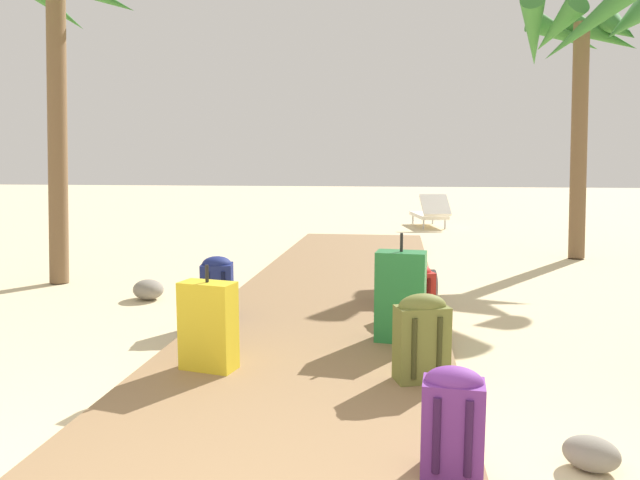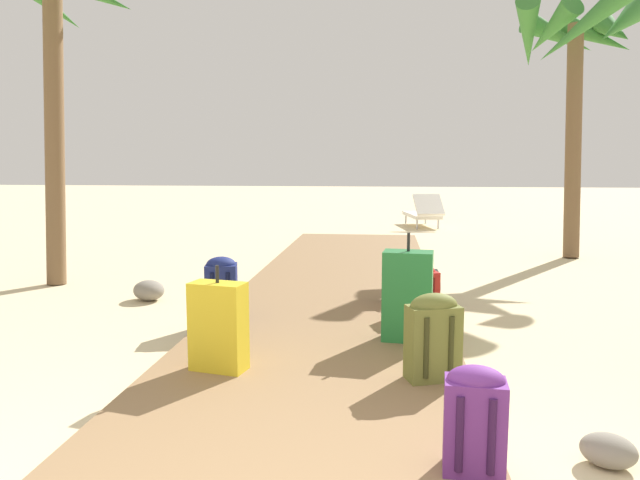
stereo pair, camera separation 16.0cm
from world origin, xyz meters
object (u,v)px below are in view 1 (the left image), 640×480
Objects in this scene: duffel_bag_grey at (408,286)px; suitcase_green at (401,296)px; palm_tree_far_right at (582,47)px; backpack_navy at (217,286)px; backpack_red at (416,289)px; backpack_olive at (422,335)px; lounge_chair at (430,213)px; backpack_purple at (453,418)px; palm_tree_far_left at (49,6)px; suitcase_yellow at (208,326)px.

suitcase_green is at bearing -93.49° from duffel_bag_grey.
backpack_navy is at bearing -133.17° from palm_tree_far_right.
backpack_olive reaches higher than backpack_red.
backpack_olive is 0.35× the size of lounge_chair.
backpack_red is at bearing -93.72° from lounge_chair.
backpack_olive is at bearing 94.71° from backpack_purple.
palm_tree_far_right is at bearing 21.96° from palm_tree_far_left.
backpack_red reaches higher than duffel_bag_grey.
palm_tree_far_left reaches higher than backpack_red.
lounge_chair is at bearing 116.14° from palm_tree_far_right.
backpack_purple is 0.88× the size of backpack_olive.
suitcase_green is 1.71× the size of backpack_purple.
palm_tree_far_right reaches higher than suitcase_green.
palm_tree_far_left is at bearing 167.45° from duffel_bag_grey.
palm_tree_far_right is (6.85, 2.76, -0.14)m from palm_tree_far_left.
palm_tree_far_right is (2.66, 5.04, 2.75)m from suitcase_green.
backpack_navy is at bearing -170.77° from backpack_red.
lounge_chair is at bearing 74.93° from backpack_navy.
backpack_red is 8.33m from lounge_chair.
suitcase_yellow reaches higher than backpack_red.
duffel_bag_grey is at bearing 92.54° from backpack_purple.
lounge_chair is (0.68, 9.07, -0.11)m from suitcase_green.
backpack_red is 0.84× the size of duffel_bag_grey.
lounge_chair reaches higher than backpack_red.
palm_tree_far_left is (-4.33, 1.53, 2.99)m from backpack_red.
backpack_olive is (0.05, -2.20, 0.13)m from duffel_bag_grey.
backpack_navy is at bearing 104.68° from suitcase_yellow.
backpack_red is 0.30× the size of lounge_chair.
backpack_purple is 1.16m from backpack_olive.
suitcase_green is 0.52× the size of lounge_chair.
palm_tree_far_right is (2.58, 3.71, 2.94)m from duffel_bag_grey.
duffel_bag_grey is at bearing 86.51° from suitcase_green.
backpack_purple is at bearing -38.11° from suitcase_yellow.
palm_tree_far_left is at bearing -158.04° from palm_tree_far_right.
backpack_navy is 8.91m from lounge_chair.
backpack_red is at bearing 91.79° from backpack_purple.
palm_tree_far_left is (-4.32, 3.15, 2.94)m from backpack_olive.
backpack_navy is at bearing -35.40° from palm_tree_far_left.
palm_tree_far_right is at bearing 62.19° from suitcase_green.
backpack_navy is (-1.71, -0.87, 0.13)m from duffel_bag_grey.
backpack_red is at bearing -120.41° from palm_tree_far_right.
backpack_purple is 6.85m from palm_tree_far_left.
palm_tree_far_right is (4.29, 4.58, 2.81)m from backpack_navy.
duffel_bag_grey is 2.20m from backpack_olive.
palm_tree_far_right is at bearing 46.83° from backpack_navy.
suitcase_green is at bearing 98.86° from backpack_olive.
suitcase_yellow is 1.26× the size of backpack_olive.
backpack_olive is (-0.01, -1.62, 0.04)m from backpack_red.
palm_tree_far_left reaches higher than palm_tree_far_right.
suitcase_yellow is 2.56m from duffel_bag_grey.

